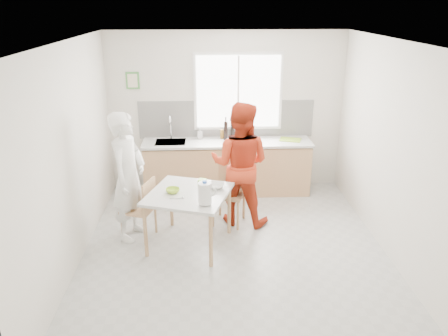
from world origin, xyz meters
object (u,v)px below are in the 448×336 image
at_px(dining_table, 189,198).
at_px(person_red, 240,164).
at_px(chair_far, 230,188).
at_px(milk_jug, 205,193).
at_px(wine_bottle_b, 233,129).
at_px(bowl_green, 173,191).
at_px(bowl_white, 216,186).
at_px(person_white, 128,177).
at_px(chair_left, 142,206).
at_px(wine_bottle_a, 226,131).

bearing_deg(dining_table, person_red, 41.65).
xyz_separation_m(dining_table, chair_far, (0.59, 0.67, -0.16)).
height_order(dining_table, person_red, person_red).
xyz_separation_m(milk_jug, wine_bottle_b, (0.48, 2.31, 0.14)).
relative_size(bowl_green, wine_bottle_b, 0.61).
xyz_separation_m(dining_table, wine_bottle_b, (0.70, 1.95, 0.38)).
bearing_deg(bowl_white, person_white, 174.08).
xyz_separation_m(chair_far, bowl_white, (-0.23, -0.53, 0.27)).
relative_size(dining_table, person_red, 0.69).
bearing_deg(wine_bottle_b, milk_jug, -101.78).
height_order(chair_left, person_red, person_red).
height_order(bowl_white, milk_jug, milk_jug).
bearing_deg(person_white, wine_bottle_a, -23.48).
relative_size(dining_table, wine_bottle_b, 4.20).
height_order(chair_far, wine_bottle_a, wine_bottle_a).
bearing_deg(chair_left, bowl_white, 104.26).
xyz_separation_m(dining_table, chair_left, (-0.65, 0.21, -0.21)).
distance_m(person_red, bowl_green, 1.13).
bearing_deg(bowl_white, dining_table, -158.29).
height_order(dining_table, chair_far, chair_far).
bearing_deg(wine_bottle_a, bowl_green, -113.29).
bearing_deg(chair_left, bowl_green, 84.10).
xyz_separation_m(chair_far, bowl_green, (-0.79, -0.66, 0.27)).
height_order(chair_left, wine_bottle_b, wine_bottle_b).
bearing_deg(person_red, milk_jug, 81.53).
bearing_deg(chair_far, bowl_green, -122.23).
height_order(person_red, milk_jug, person_red).
xyz_separation_m(chair_left, chair_far, (1.24, 0.46, 0.05)).
bearing_deg(person_red, wine_bottle_b, -70.83).
height_order(chair_left, person_white, person_white).
bearing_deg(wine_bottle_b, person_white, -132.11).
bearing_deg(bowl_white, chair_far, 66.91).
distance_m(dining_table, person_white, 0.88).
bearing_deg(bowl_green, chair_left, 156.01).
xyz_separation_m(person_red, milk_jug, (-0.51, -1.01, 0.01)).
bearing_deg(chair_left, wine_bottle_b, 160.14).
bearing_deg(chair_left, milk_jug, 74.55).
height_order(chair_left, milk_jug, milk_jug).
relative_size(bowl_green, milk_jug, 0.62).
bearing_deg(wine_bottle_b, dining_table, -109.87).
bearing_deg(milk_jug, person_red, 81.53).
bearing_deg(wine_bottle_b, chair_left, -127.95).
bearing_deg(dining_table, person_white, 161.90).
relative_size(chair_far, person_red, 0.52).
xyz_separation_m(chair_left, wine_bottle_b, (1.35, 1.74, 0.59)).
distance_m(bowl_white, milk_jug, 0.54).
height_order(chair_left, bowl_white, chair_left).
bearing_deg(bowl_white, person_red, 54.00).
distance_m(chair_left, bowl_white, 1.06).
bearing_deg(milk_jug, bowl_white, 92.63).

